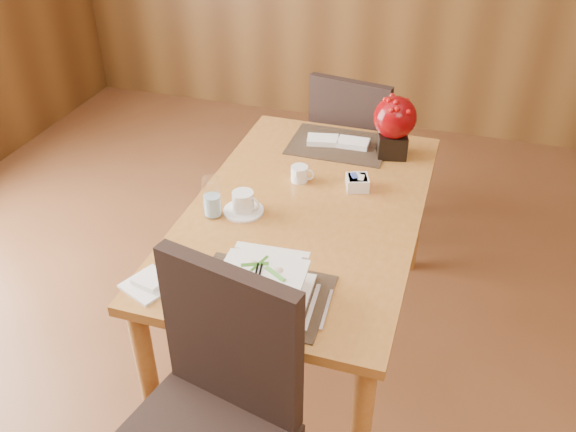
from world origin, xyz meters
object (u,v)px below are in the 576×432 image
(coffee_cup, at_px, (243,204))
(near_chair, at_px, (210,412))
(dining_table, at_px, (306,227))
(berry_decor, at_px, (394,123))
(soup_setting, at_px, (263,286))
(creamer_jug, at_px, (299,174))
(bread_plate, at_px, (149,285))
(water_glass, at_px, (212,197))
(far_chair, at_px, (355,147))
(sugar_caddy, at_px, (357,183))

(coffee_cup, height_order, near_chair, near_chair)
(dining_table, relative_size, berry_decor, 5.31)
(soup_setting, relative_size, creamer_jug, 3.31)
(bread_plate, bearing_deg, creamer_jug, 70.38)
(soup_setting, relative_size, water_glass, 1.87)
(coffee_cup, xyz_separation_m, far_chair, (0.23, 1.05, -0.25))
(bread_plate, bearing_deg, water_glass, 85.05)
(dining_table, height_order, bread_plate, bread_plate)
(coffee_cup, bearing_deg, water_glass, -151.77)
(water_glass, xyz_separation_m, creamer_jug, (0.25, 0.35, -0.05))
(sugar_caddy, height_order, near_chair, near_chair)
(soup_setting, xyz_separation_m, sugar_caddy, (0.15, 0.77, -0.03))
(far_chair, bearing_deg, water_glass, 82.88)
(coffee_cup, xyz_separation_m, berry_decor, (0.48, 0.64, 0.12))
(dining_table, xyz_separation_m, creamer_jug, (-0.08, 0.19, 0.13))
(water_glass, xyz_separation_m, berry_decor, (0.58, 0.69, 0.08))
(berry_decor, bearing_deg, sugar_caddy, -104.94)
(soup_setting, relative_size, bread_plate, 2.08)
(soup_setting, distance_m, berry_decor, 1.13)
(dining_table, xyz_separation_m, water_glass, (-0.33, -0.17, 0.18))
(soup_setting, bearing_deg, bread_plate, -176.35)
(coffee_cup, xyz_separation_m, creamer_jug, (0.14, 0.30, -0.00))
(soup_setting, bearing_deg, near_chair, -101.77)
(dining_table, height_order, far_chair, far_chair)
(bread_plate, distance_m, near_chair, 0.48)
(berry_decor, bearing_deg, dining_table, -115.46)
(creamer_jug, height_order, berry_decor, berry_decor)
(bread_plate, bearing_deg, soup_setting, 7.02)
(creamer_jug, distance_m, berry_decor, 0.50)
(dining_table, bearing_deg, berry_decor, 64.54)
(creamer_jug, xyz_separation_m, far_chair, (0.09, 0.76, -0.24))
(dining_table, relative_size, near_chair, 1.43)
(coffee_cup, distance_m, far_chair, 1.11)
(water_glass, bearing_deg, far_chair, 73.11)
(sugar_caddy, relative_size, bread_plate, 0.60)
(coffee_cup, relative_size, far_chair, 0.17)
(dining_table, height_order, soup_setting, soup_setting)
(soup_setting, bearing_deg, water_glass, 127.38)
(soup_setting, bearing_deg, coffee_cup, 114.45)
(berry_decor, distance_m, far_chair, 0.61)
(dining_table, bearing_deg, near_chair, -92.12)
(water_glass, bearing_deg, bread_plate, -94.95)
(berry_decor, relative_size, bread_plate, 1.89)
(sugar_caddy, distance_m, far_chair, 0.80)
(creamer_jug, height_order, bread_plate, creamer_jug)
(creamer_jug, relative_size, sugar_caddy, 1.04)
(bread_plate, bearing_deg, sugar_caddy, 56.80)
(berry_decor, xyz_separation_m, bread_plate, (-0.62, -1.15, -0.16))
(soup_setting, height_order, sugar_caddy, soup_setting)
(bread_plate, relative_size, near_chair, 0.14)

